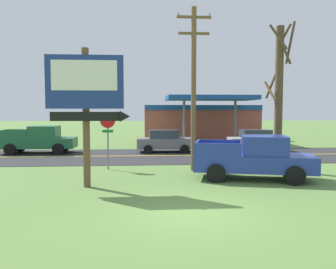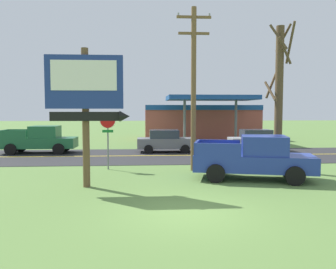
# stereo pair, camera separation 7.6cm
# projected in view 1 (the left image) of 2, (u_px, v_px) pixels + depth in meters

# --- Properties ---
(ground_plane) EXTENTS (180.00, 180.00, 0.00)m
(ground_plane) POSITION_uv_depth(u_px,v_px,m) (187.00, 213.00, 10.43)
(ground_plane) COLOR #5B7F3D
(road_asphalt) EXTENTS (140.00, 8.00, 0.02)m
(road_asphalt) POSITION_uv_depth(u_px,v_px,m) (163.00, 156.00, 23.36)
(road_asphalt) COLOR #2B2B2D
(road_asphalt) RESTS_ON ground
(road_centre_line) EXTENTS (126.00, 0.20, 0.01)m
(road_centre_line) POSITION_uv_depth(u_px,v_px,m) (163.00, 155.00, 23.36)
(road_centre_line) COLOR gold
(road_centre_line) RESTS_ON road_asphalt
(motel_sign) EXTENTS (3.26, 0.54, 5.53)m
(motel_sign) POSITION_uv_depth(u_px,v_px,m) (87.00, 95.00, 13.53)
(motel_sign) COLOR brown
(motel_sign) RESTS_ON ground
(stop_sign) EXTENTS (0.80, 0.08, 2.95)m
(stop_sign) POSITION_uv_depth(u_px,v_px,m) (108.00, 131.00, 17.87)
(stop_sign) COLOR slate
(stop_sign) RESTS_ON ground
(utility_pole) EXTENTS (1.73, 0.26, 8.21)m
(utility_pole) POSITION_uv_depth(u_px,v_px,m) (194.00, 85.00, 17.45)
(utility_pole) COLOR brown
(utility_pole) RESTS_ON ground
(bare_tree) EXTENTS (1.28, 1.31, 7.42)m
(bare_tree) POSITION_uv_depth(u_px,v_px,m) (279.00, 95.00, 17.46)
(bare_tree) COLOR brown
(bare_tree) RESTS_ON ground
(gas_station) EXTENTS (12.00, 11.50, 4.40)m
(gas_station) POSITION_uv_depth(u_px,v_px,m) (200.00, 121.00, 37.62)
(gas_station) COLOR #A84C42
(gas_station) RESTS_ON ground
(pickup_blue_parked_on_lawn) EXTENTS (5.52, 3.16, 1.96)m
(pickup_blue_parked_on_lawn) POSITION_uv_depth(u_px,v_px,m) (255.00, 158.00, 15.37)
(pickup_blue_parked_on_lawn) COLOR #233893
(pickup_blue_parked_on_lawn) RESTS_ON ground
(pickup_green_on_road) EXTENTS (5.20, 2.24, 1.96)m
(pickup_green_on_road) POSITION_uv_depth(u_px,v_px,m) (39.00, 140.00, 24.66)
(pickup_green_on_road) COLOR #1E6038
(pickup_green_on_road) RESTS_ON ground
(car_grey_near_lane) EXTENTS (4.20, 2.00, 1.64)m
(car_grey_near_lane) POSITION_uv_depth(u_px,v_px,m) (165.00, 141.00, 25.32)
(car_grey_near_lane) COLOR slate
(car_grey_near_lane) RESTS_ON ground
(car_silver_far_lane) EXTENTS (4.20, 2.00, 1.64)m
(car_silver_far_lane) POSITION_uv_depth(u_px,v_px,m) (257.00, 140.00, 25.81)
(car_silver_far_lane) COLOR #A8AAAF
(car_silver_far_lane) RESTS_ON ground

